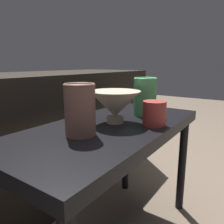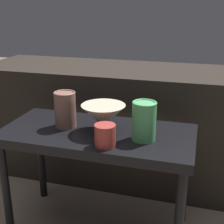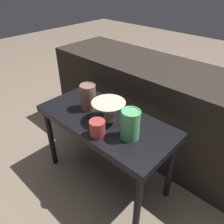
% 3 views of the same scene
% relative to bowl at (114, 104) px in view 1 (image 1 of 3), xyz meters
% --- Properties ---
extents(table, '(0.81, 0.38, 0.49)m').
position_rel_bowl_xyz_m(table, '(-0.03, -0.00, -0.13)').
color(table, black).
rests_on(table, ground_plane).
extents(couch_backdrop, '(1.68, 0.50, 0.65)m').
position_rel_bowl_xyz_m(couch_backdrop, '(-0.03, 0.52, -0.23)').
color(couch_backdrop, black).
rests_on(couch_backdrop, ground_plane).
extents(bowl, '(0.18, 0.18, 0.12)m').
position_rel_bowl_xyz_m(bowl, '(0.00, 0.00, 0.00)').
color(bowl, '#B2A88E').
rests_on(bowl, table).
extents(vase_textured_left, '(0.09, 0.09, 0.15)m').
position_rel_bowl_xyz_m(vase_textured_left, '(-0.17, 0.00, 0.01)').
color(vase_textured_left, brown).
rests_on(vase_textured_left, table).
extents(vase_colorful_right, '(0.09, 0.09, 0.15)m').
position_rel_bowl_xyz_m(vase_colorful_right, '(0.17, -0.04, 0.01)').
color(vase_colorful_right, '#47995B').
rests_on(vase_colorful_right, table).
extents(cup, '(0.08, 0.08, 0.08)m').
position_rel_bowl_xyz_m(cup, '(0.05, -0.13, -0.03)').
color(cup, maroon).
rests_on(cup, table).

